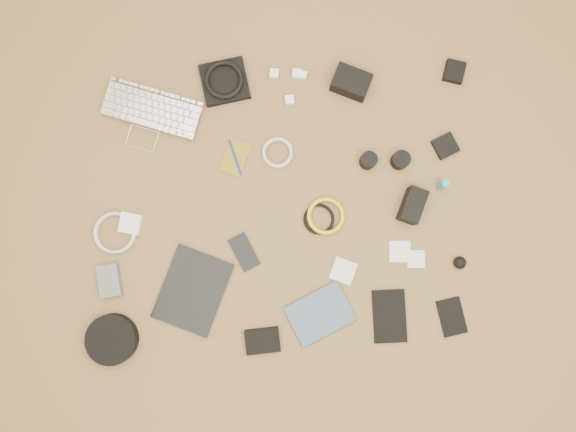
{
  "coord_description": "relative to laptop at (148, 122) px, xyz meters",
  "views": [
    {
      "loc": [
        0.03,
        -0.14,
        2.02
      ],
      "look_at": [
        0.04,
        -0.01,
        0.02
      ],
      "focal_mm": 35.0,
      "sensor_mm": 36.0,
      "label": 1
    }
  ],
  "objects": [
    {
      "name": "cable_black",
      "position": [
        0.6,
        -0.39,
        -0.01
      ],
      "size": [
        0.15,
        0.15,
        0.01
      ],
      "primitive_type": "torus",
      "rotation": [
        0.0,
        0.0,
        0.43
      ],
      "color": "black",
      "rests_on": "ground"
    },
    {
      "name": "notebook_olive",
      "position": [
        0.31,
        -0.15,
        -0.01
      ],
      "size": [
        0.13,
        0.15,
        0.01
      ],
      "primitive_type": "cube",
      "rotation": [
        0.0,
        0.0,
        -0.43
      ],
      "color": "olive",
      "rests_on": "ground"
    },
    {
      "name": "lens_b",
      "position": [
        0.9,
        -0.2,
        0.02
      ],
      "size": [
        0.09,
        0.09,
        0.06
      ],
      "primitive_type": "cylinder",
      "rotation": [
        0.0,
        0.0,
        0.41
      ],
      "color": "black",
      "rests_on": "ground"
    },
    {
      "name": "drive_case",
      "position": [
        0.37,
        -0.81,
        0.0
      ],
      "size": [
        0.13,
        0.09,
        0.03
      ],
      "primitive_type": "cube",
      "rotation": [
        0.0,
        0.0,
        0.05
      ],
      "color": "black",
      "rests_on": "ground"
    },
    {
      "name": "charger_a",
      "position": [
        0.47,
        0.15,
        0.0
      ],
      "size": [
        0.04,
        0.04,
        0.03
      ],
      "primitive_type": "cube",
      "rotation": [
        0.0,
        0.0,
        -0.19
      ],
      "color": "white",
      "rests_on": "ground"
    },
    {
      "name": "charger_b",
      "position": [
        0.55,
        0.15,
        0.0
      ],
      "size": [
        0.04,
        0.04,
        0.03
      ],
      "primitive_type": "cube",
      "rotation": [
        0.0,
        0.0,
        -0.11
      ],
      "color": "white",
      "rests_on": "ground"
    },
    {
      "name": "headphones",
      "position": [
        0.28,
        0.13,
        0.02
      ],
      "size": [
        0.18,
        0.18,
        0.02
      ],
      "primitive_type": "torus",
      "rotation": [
        0.0,
        0.0,
        -0.3
      ],
      "color": "black",
      "rests_on": "headphone_pouch"
    },
    {
      "name": "paperback",
      "position": [
        0.61,
        -0.8,
        -0.0
      ],
      "size": [
        0.26,
        0.23,
        0.02
      ],
      "primitive_type": "imported",
      "rotation": [
        0.0,
        0.0,
        1.99
      ],
      "color": "#40556D",
      "rests_on": "ground"
    },
    {
      "name": "power_brick",
      "position": [
        -0.08,
        -0.36,
        0.0
      ],
      "size": [
        0.09,
        0.09,
        0.03
      ],
      "primitive_type": "cube",
      "rotation": [
        0.0,
        0.0,
        -0.25
      ],
      "color": "white",
      "rests_on": "ground"
    },
    {
      "name": "filter_case_right",
      "position": [
        0.93,
        -0.55,
        -0.01
      ],
      "size": [
        0.07,
        0.07,
        0.01
      ],
      "primitive_type": "cube",
      "rotation": [
        0.0,
        0.0,
        -0.03
      ],
      "color": "silver",
      "rests_on": "ground"
    },
    {
      "name": "filter_case_mid",
      "position": [
        0.88,
        -0.52,
        -0.01
      ],
      "size": [
        0.08,
        0.08,
        0.01
      ],
      "primitive_type": "cube",
      "rotation": [
        0.0,
        0.0,
        -0.06
      ],
      "color": "silver",
      "rests_on": "ground"
    },
    {
      "name": "notebook_black_a",
      "position": [
        0.82,
        -0.75,
        -0.01
      ],
      "size": [
        0.12,
        0.19,
        0.01
      ],
      "primitive_type": "cube",
      "rotation": [
        0.0,
        0.0,
        -0.01
      ],
      "color": "black",
      "rests_on": "ground"
    },
    {
      "name": "phone",
      "position": [
        0.32,
        -0.49,
        -0.01
      ],
      "size": [
        0.12,
        0.15,
        0.01
      ],
      "primitive_type": "cube",
      "rotation": [
        0.0,
        0.0,
        0.43
      ],
      "color": "black",
      "rests_on": "ground"
    },
    {
      "name": "card_reader",
      "position": [
        1.07,
        -0.15,
        -0.0
      ],
      "size": [
        0.1,
        0.1,
        0.02
      ],
      "primitive_type": "cube",
      "rotation": [
        0.0,
        0.0,
        0.41
      ],
      "color": "black",
      "rests_on": "ground"
    },
    {
      "name": "laptop",
      "position": [
        0.0,
        0.0,
        0.0
      ],
      "size": [
        0.42,
        0.35,
        0.03
      ],
      "primitive_type": "imported",
      "rotation": [
        0.0,
        0.0,
        -0.35
      ],
      "color": "silver",
      "rests_on": "ground"
    },
    {
      "name": "pen_blue",
      "position": [
        0.31,
        -0.15,
        -0.0
      ],
      "size": [
        0.04,
        0.13,
        0.01
      ],
      "primitive_type": "cylinder",
      "rotation": [
        1.57,
        0.0,
        0.27
      ],
      "color": "#122999",
      "rests_on": "notebook_olive"
    },
    {
      "name": "flash",
      "position": [
        0.93,
        -0.36,
        0.03
      ],
      "size": [
        0.11,
        0.14,
        0.09
      ],
      "primitive_type": "cube",
      "rotation": [
        0.0,
        0.0,
        -0.42
      ],
      "color": "black",
      "rests_on": "ground"
    },
    {
      "name": "dslr_camera",
      "position": [
        0.74,
        0.1,
        0.02
      ],
      "size": [
        0.16,
        0.14,
        0.08
      ],
      "primitive_type": "cube",
      "rotation": [
        0.0,
        0.0,
        -0.43
      ],
      "color": "black",
      "rests_on": "ground"
    },
    {
      "name": "charger_c",
      "position": [
        0.57,
        0.14,
        -0.0
      ],
      "size": [
        0.03,
        0.03,
        0.02
      ],
      "primitive_type": "cube",
      "rotation": [
        0.0,
        0.0,
        -0.3
      ],
      "color": "white",
      "rests_on": "ground"
    },
    {
      "name": "headphone_pouch",
      "position": [
        0.28,
        0.13,
        0.0
      ],
      "size": [
        0.19,
        0.18,
        0.03
      ],
      "primitive_type": "cube",
      "rotation": [
        0.0,
        0.0,
        0.15
      ],
      "color": "black",
      "rests_on": "ground"
    },
    {
      "name": "cable_white_a",
      "position": [
        0.46,
        -0.14,
        -0.01
      ],
      "size": [
        0.11,
        0.11,
        0.01
      ],
      "primitive_type": "torus",
      "rotation": [
        0.0,
        0.0,
        0.01
      ],
      "color": "silver",
      "rests_on": "ground"
    },
    {
      "name": "lens_a",
      "position": [
        0.79,
        -0.19,
        0.02
      ],
      "size": [
        0.07,
        0.07,
        0.06
      ],
      "primitive_type": "cylinder",
      "rotation": [
        0.0,
        0.0,
        0.25
      ],
      "color": "black",
      "rests_on": "ground"
    },
    {
      "name": "air_blower",
      "position": [
        1.09,
        -0.57,
        0.01
      ],
      "size": [
        0.06,
        0.06,
        0.05
      ],
      "primitive_type": "sphere",
      "rotation": [
        0.0,
        0.0,
        -0.31
      ],
      "color": "black",
      "rests_on": "ground"
    },
    {
      "name": "headphone_case",
      "position": [
        -0.16,
        -0.77,
        0.01
      ],
      "size": [
        0.2,
        0.2,
        0.05
      ],
      "primitive_type": "cylinder",
      "rotation": [
        0.0,
        0.0,
        -0.13
      ],
      "color": "black",
      "rests_on": "ground"
    },
    {
      "name": "room_shell",
      "position": [
        0.45,
        -0.36,
        1.24
      ],
      "size": [
        4.04,
        4.04,
        2.58
      ],
      "color": "brown",
      "rests_on": "ground"
    },
    {
      "name": "charger_d",
      "position": [
        0.52,
        0.05,
        0.0
      ],
      "size": [
        0.03,
        0.03,
        0.03
      ],
      "primitive_type": "cube",
      "rotation": [
        0.0,
        0.0,
        0.03
      ],
      "color": "white",
      "rests_on": "ground"
    },
    {
      "name": "lens_cleaner",
      "position": [
        1.04,
        -0.3,
        0.03
      ],
      "size": [
        0.03,
        0.03,
        0.09
      ],
      "primitive_type": "cylinder",
      "rotation": [
        0.0,
        0.0,
        0.04
      ],
      "color": "teal",
      "rests_on": "ground"
    },
    {
      "name": "filter_case_left",
      "position": [
        0.67,
        -0.58,
        -0.01
      ],
      "size": [
        0.11,
        0.11,
        0.01
      ],
      "primitive_type": "cube",
      "rotation": [
        0.0,
        0.0,
        -0.41
      ],
      "color": "silver",
      "rests_on": "ground"
    },
    {
      "name": "tablet",
      "position": [
        0.13,
        -0.62,
        -0.01
      ],
      "size": [
        0.31,
        0.34,
        0.01
      ],
      "primitive_type": "cube",
      "rotation": [
        0.0,
        0.0,
        -0.42
      ],
      "color": "black",
      "rests_on": "ground"
    },
    {
      "name": "battery_charger",
      "position": [
        -0.16,
        -0.56,
        0.0
      ],
      "size": [
        0.09,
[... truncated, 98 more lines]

